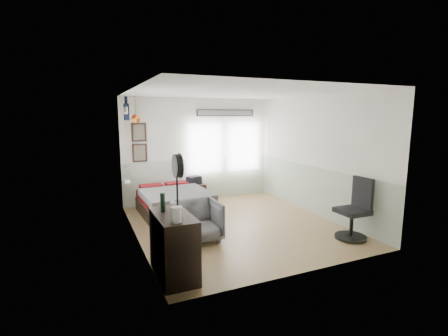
{
  "coord_description": "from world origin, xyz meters",
  "views": [
    {
      "loc": [
        -2.84,
        -5.8,
        2.25
      ],
      "look_at": [
        -0.1,
        0.4,
        1.15
      ],
      "focal_mm": 26.0,
      "sensor_mm": 36.0,
      "label": 1
    }
  ],
  "objects_px": {
    "task_chair": "(355,214)",
    "nightstand": "(194,194)",
    "armchair": "(197,221)",
    "bed": "(174,204)",
    "dresser": "(174,245)"
  },
  "relations": [
    {
      "from": "dresser",
      "to": "nightstand",
      "type": "distance_m",
      "value": 3.78
    },
    {
      "from": "armchair",
      "to": "dresser",
      "type": "bearing_deg",
      "value": -122.86
    },
    {
      "from": "dresser",
      "to": "task_chair",
      "type": "bearing_deg",
      "value": 0.53
    },
    {
      "from": "nightstand",
      "to": "armchair",
      "type": "bearing_deg",
      "value": -110.78
    },
    {
      "from": "task_chair",
      "to": "dresser",
      "type": "bearing_deg",
      "value": -178.2
    },
    {
      "from": "dresser",
      "to": "nightstand",
      "type": "bearing_deg",
      "value": 67.04
    },
    {
      "from": "nightstand",
      "to": "task_chair",
      "type": "bearing_deg",
      "value": -64.01
    },
    {
      "from": "dresser",
      "to": "task_chair",
      "type": "relative_size",
      "value": 0.88
    },
    {
      "from": "dresser",
      "to": "armchair",
      "type": "bearing_deg",
      "value": 56.49
    },
    {
      "from": "bed",
      "to": "nightstand",
      "type": "distance_m",
      "value": 1.12
    },
    {
      "from": "bed",
      "to": "dresser",
      "type": "height_order",
      "value": "dresser"
    },
    {
      "from": "task_chair",
      "to": "nightstand",
      "type": "bearing_deg",
      "value": 120.7
    },
    {
      "from": "bed",
      "to": "task_chair",
      "type": "xyz_separation_m",
      "value": [
        2.7,
        -2.63,
        0.17
      ]
    },
    {
      "from": "bed",
      "to": "dresser",
      "type": "bearing_deg",
      "value": -107.15
    },
    {
      "from": "bed",
      "to": "task_chair",
      "type": "distance_m",
      "value": 3.77
    }
  ]
}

